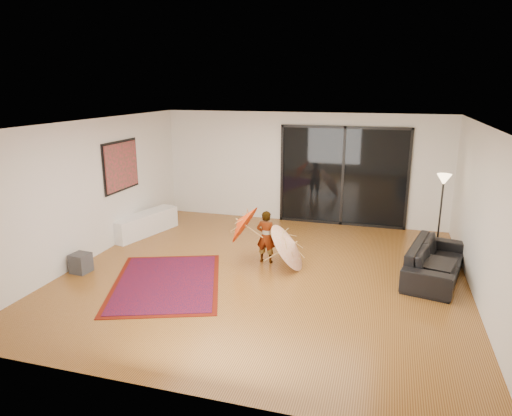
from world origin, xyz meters
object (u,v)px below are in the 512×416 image
at_px(sofa, 435,261).
at_px(ottoman, 431,272).
at_px(media_console, 145,224).
at_px(child, 266,237).

relative_size(sofa, ottoman, 2.98).
height_order(media_console, sofa, sofa).
xyz_separation_m(media_console, ottoman, (6.12, -1.03, -0.05)).
xyz_separation_m(media_console, sofa, (6.20, -0.73, 0.06)).
xyz_separation_m(sofa, child, (-3.08, -0.16, 0.21)).
relative_size(ottoman, child, 0.68).
xyz_separation_m(ottoman, child, (-3.00, 0.14, 0.32)).
bearing_deg(media_console, sofa, 8.46).
distance_m(media_console, sofa, 6.24).
bearing_deg(sofa, child, 105.89).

